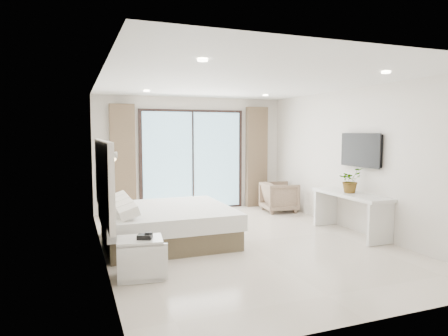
{
  "coord_description": "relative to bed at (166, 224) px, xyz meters",
  "views": [
    {
      "loc": [
        -2.69,
        -6.14,
        1.88
      ],
      "look_at": [
        -0.21,
        0.4,
        1.25
      ],
      "focal_mm": 32.0,
      "sensor_mm": 36.0,
      "label": 1
    }
  ],
  "objects": [
    {
      "name": "room_shell",
      "position": [
        1.05,
        0.32,
        1.27
      ],
      "size": [
        4.62,
        6.22,
        2.72
      ],
      "color": "silver",
      "rests_on": "ground"
    },
    {
      "name": "console_desk",
      "position": [
        3.29,
        -0.7,
        0.26
      ],
      "size": [
        0.53,
        1.71,
        0.77
      ],
      "color": "silver",
      "rests_on": "ground"
    },
    {
      "name": "phone",
      "position": [
        -0.62,
        -1.6,
        0.24
      ],
      "size": [
        0.22,
        0.2,
        0.06
      ],
      "primitive_type": "cube",
      "rotation": [
        0.0,
        0.0,
        -0.39
      ],
      "color": "black",
      "rests_on": "nightstand"
    },
    {
      "name": "ground",
      "position": [
        1.25,
        -0.47,
        -0.31
      ],
      "size": [
        6.2,
        6.2,
        0.0
      ],
      "primitive_type": "plane",
      "color": "beige",
      "rests_on": "ground"
    },
    {
      "name": "bed",
      "position": [
        0.0,
        0.0,
        0.0
      ],
      "size": [
        2.12,
        2.02,
        0.73
      ],
      "color": "brown",
      "rests_on": "ground"
    },
    {
      "name": "nightstand",
      "position": [
        -0.68,
        -1.55,
        -0.05
      ],
      "size": [
        0.62,
        0.54,
        0.51
      ],
      "rotation": [
        0.0,
        0.0,
        -0.13
      ],
      "color": "silver",
      "rests_on": "ground"
    },
    {
      "name": "armchair",
      "position": [
        3.1,
        1.65,
        0.07
      ],
      "size": [
        0.77,
        0.81,
        0.76
      ],
      "primitive_type": "imported",
      "rotation": [
        0.0,
        0.0,
        1.46
      ],
      "color": "#92765F",
      "rests_on": "ground"
    },
    {
      "name": "plant",
      "position": [
        3.29,
        -0.66,
        0.64
      ],
      "size": [
        0.51,
        0.54,
        0.36
      ],
      "primitive_type": "imported",
      "rotation": [
        0.0,
        0.0,
        0.24
      ],
      "color": "#33662D",
      "rests_on": "console_desk"
    }
  ]
}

